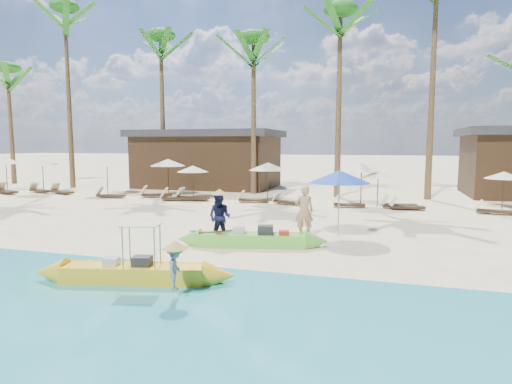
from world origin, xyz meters
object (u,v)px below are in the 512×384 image
(green_canoe, at_px, (252,239))
(yellow_canoe, at_px, (134,273))
(blue_umbrella, at_px, (339,177))
(tourist, at_px, (304,211))

(green_canoe, bearing_deg, yellow_canoe, -123.80)
(green_canoe, xyz_separation_m, blue_umbrella, (2.48, 2.35, 1.90))
(tourist, relative_size, blue_umbrella, 0.77)
(yellow_canoe, xyz_separation_m, blue_umbrella, (4.12, 6.56, 1.90))
(green_canoe, height_order, yellow_canoe, yellow_canoe)
(green_canoe, relative_size, blue_umbrella, 2.28)
(yellow_canoe, bearing_deg, blue_umbrella, 44.85)
(green_canoe, height_order, blue_umbrella, blue_umbrella)
(blue_umbrella, bearing_deg, green_canoe, -136.56)
(yellow_canoe, relative_size, tourist, 2.94)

